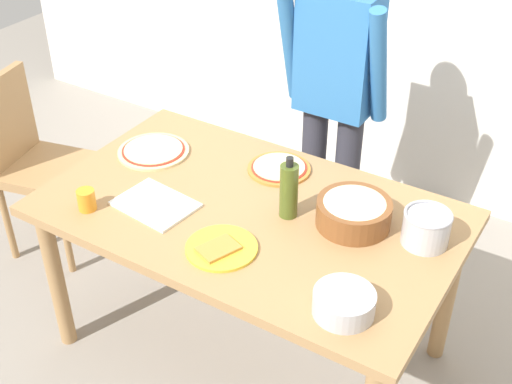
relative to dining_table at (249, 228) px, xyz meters
name	(u,v)px	position (x,y,z in m)	size (l,w,h in m)	color
ground	(250,345)	(0.00, 0.00, -0.67)	(8.00, 8.00, 0.00)	gray
dining_table	(249,228)	(0.00, 0.00, 0.00)	(1.60, 0.96, 0.76)	#A37A4C
person_cook	(335,92)	(-0.02, 0.76, 0.27)	(0.49, 0.25, 1.62)	#2D2D38
chair_wooden_left	(32,156)	(-1.32, 0.07, -0.13)	(0.48, 0.48, 0.95)	#A37A4C
pizza_raw_on_board	(153,151)	(-0.58, 0.13, 0.10)	(0.31, 0.31, 0.02)	beige
pizza_cooked_on_tray	(279,168)	(-0.04, 0.30, 0.10)	(0.27, 0.27, 0.02)	#C67A33
plate_with_slice	(221,248)	(0.05, -0.26, 0.10)	(0.26, 0.26, 0.02)	gold
popcorn_bowl	(354,211)	(0.38, 0.12, 0.15)	(0.28, 0.28, 0.11)	brown
mixing_bowl_steel	(344,303)	(0.55, -0.32, 0.13)	(0.20, 0.20, 0.08)	#B7B7BC
olive_oil_bottle	(289,190)	(0.15, 0.05, 0.20)	(0.07, 0.07, 0.26)	#47561E
steel_pot	(426,228)	(0.65, 0.16, 0.16)	(0.17, 0.17, 0.13)	#B7B7BC
cup_orange	(86,200)	(-0.53, -0.33, 0.13)	(0.07, 0.07, 0.09)	orange
cutting_board_white	(155,204)	(-0.32, -0.17, 0.10)	(0.30, 0.22, 0.01)	white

